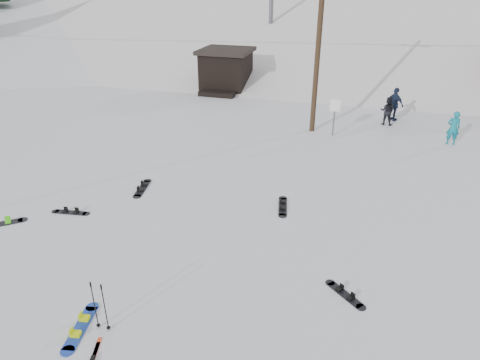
# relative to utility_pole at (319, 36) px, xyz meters

# --- Properties ---
(ground) EXTENTS (200.00, 200.00, 0.00)m
(ground) POSITION_rel_utility_pole_xyz_m (-2.00, -14.00, -4.68)
(ground) COLOR silver
(ground) RESTS_ON ground
(ski_slope) EXTENTS (60.00, 85.24, 65.97)m
(ski_slope) POSITION_rel_utility_pole_xyz_m (-2.00, 41.00, -16.68)
(ski_slope) COLOR silver
(ski_slope) RESTS_ON ground
(ridge_left) EXTENTS (47.54, 95.03, 58.38)m
(ridge_left) POSITION_rel_utility_pole_xyz_m (-38.00, 34.00, -15.68)
(ridge_left) COLOR silver
(ridge_left) RESTS_ON ground
(treeline_left) EXTENTS (20.00, 64.00, 10.00)m
(treeline_left) POSITION_rel_utility_pole_xyz_m (-36.00, 26.00, -4.68)
(treeline_left) COLOR black
(treeline_left) RESTS_ON ground
(treeline_crest) EXTENTS (50.00, 6.00, 10.00)m
(treeline_crest) POSITION_rel_utility_pole_xyz_m (-2.00, 72.00, -4.68)
(treeline_crest) COLOR black
(treeline_crest) RESTS_ON ski_slope
(utility_pole) EXTENTS (2.00, 0.26, 9.00)m
(utility_pole) POSITION_rel_utility_pole_xyz_m (0.00, 0.00, 0.00)
(utility_pole) COLOR #3A2819
(utility_pole) RESTS_ON ground
(trail_sign) EXTENTS (0.50, 0.09, 1.85)m
(trail_sign) POSITION_rel_utility_pole_xyz_m (1.10, -0.42, -3.41)
(trail_sign) COLOR #595B60
(trail_sign) RESTS_ON ground
(lift_hut) EXTENTS (3.40, 4.10, 2.75)m
(lift_hut) POSITION_rel_utility_pole_xyz_m (-7.00, 6.94, -3.32)
(lift_hut) COLOR black
(lift_hut) RESTS_ON ground
(hero_snowboard) EXTENTS (0.59, 1.64, 0.12)m
(hero_snowboard) POSITION_rel_utility_pole_xyz_m (-3.17, -15.27, -4.65)
(hero_snowboard) COLOR #1C40BB
(hero_snowboard) RESTS_ON ground
(ski_poles) EXTENTS (0.36, 0.10, 1.31)m
(ski_poles) POSITION_rel_utility_pole_xyz_m (-2.65, -15.13, -4.01)
(ski_poles) COLOR black
(ski_poles) RESTS_ON ground
(board_scatter_a) EXTENTS (1.37, 0.41, 0.10)m
(board_scatter_a) POSITION_rel_utility_pole_xyz_m (-6.70, -10.84, -4.66)
(board_scatter_a) COLOR black
(board_scatter_a) RESTS_ON ground
(board_scatter_b) EXTENTS (0.56, 1.60, 0.11)m
(board_scatter_b) POSITION_rel_utility_pole_xyz_m (-5.23, -8.50, -4.65)
(board_scatter_b) COLOR black
(board_scatter_b) RESTS_ON ground
(board_scatter_c) EXTENTS (1.31, 1.17, 0.11)m
(board_scatter_c) POSITION_rel_utility_pole_xyz_m (-8.43, -12.14, -4.65)
(board_scatter_c) COLOR black
(board_scatter_c) RESTS_ON ground
(board_scatter_d) EXTENTS (1.07, 0.96, 0.09)m
(board_scatter_d) POSITION_rel_utility_pole_xyz_m (2.61, -12.36, -4.66)
(board_scatter_d) COLOR black
(board_scatter_d) RESTS_ON ground
(board_scatter_f) EXTENTS (0.53, 1.52, 0.11)m
(board_scatter_f) POSITION_rel_utility_pole_xyz_m (0.17, -8.35, -4.65)
(board_scatter_f) COLOR black
(board_scatter_f) RESTS_ON ground
(skier_teal) EXTENTS (0.62, 0.43, 1.62)m
(skier_teal) POSITION_rel_utility_pole_xyz_m (6.62, -0.05, -3.87)
(skier_teal) COLOR #0D7282
(skier_teal) RESTS_ON ground
(skier_dark) EXTENTS (0.82, 0.69, 1.50)m
(skier_dark) POSITION_rel_utility_pole_xyz_m (3.66, 2.11, -3.93)
(skier_dark) COLOR black
(skier_dark) RESTS_ON ground
(skier_navy) EXTENTS (1.11, 1.02, 1.82)m
(skier_navy) POSITION_rel_utility_pole_xyz_m (4.04, 2.98, -3.77)
(skier_navy) COLOR #19233E
(skier_navy) RESTS_ON ground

